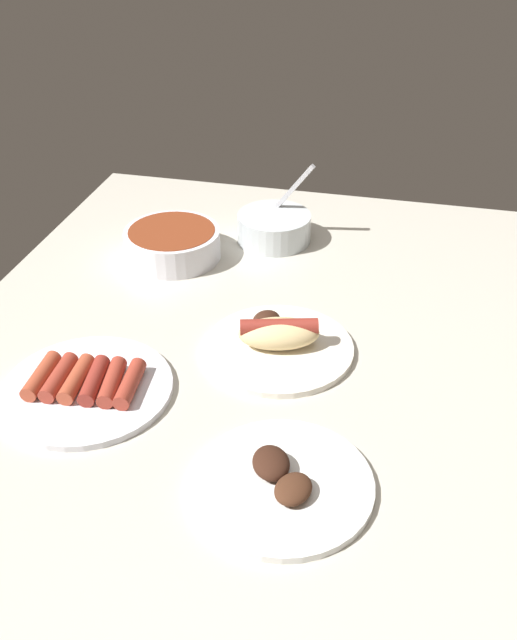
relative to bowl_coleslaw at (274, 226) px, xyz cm
name	(u,v)px	position (x,y,z in cm)	size (l,w,h in cm)	color
ground_plane	(236,360)	(-36.29, -2.07, -4.46)	(120.00, 90.00, 3.00)	beige
bowl_coleslaw	(274,226)	(0.00, 0.00, 0.00)	(13.91, 13.91, 15.13)	silver
bowl_chili	(172,243)	(-10.65, 16.55, 0.00)	(17.35, 17.35, 5.42)	white
plate_grilled_meat	(282,482)	(-60.96, -14.22, -2.15)	(21.69, 21.69, 3.55)	white
plate_sausages	(86,386)	(-49.95, 15.64, -1.92)	(23.79, 23.79, 3.29)	white
plate_hotdog_assembled	(278,340)	(-34.38, -8.09, -1.17)	(22.40, 22.40, 5.61)	white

